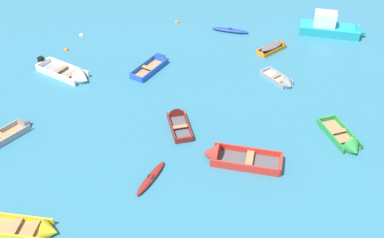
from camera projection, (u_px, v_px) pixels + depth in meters
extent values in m
cube|color=#99754C|center=(5.00, 137.00, 27.79)|extent=(2.80, 2.53, 0.10)
cube|color=gray|center=(0.00, 132.00, 27.95)|extent=(2.33, 1.90, 0.42)
cube|color=gray|center=(10.00, 139.00, 27.43)|extent=(2.33, 1.90, 0.42)
cone|color=gray|center=(26.00, 123.00, 28.61)|extent=(1.15, 1.20, 0.99)
cube|color=#937047|center=(2.00, 136.00, 27.55)|extent=(0.82, 0.91, 0.03)
cube|color=#99754C|center=(20.00, 230.00, 22.30)|extent=(3.14, 2.02, 0.11)
cube|color=yellow|center=(24.00, 219.00, 22.66)|extent=(2.92, 1.11, 0.44)
cube|color=yellow|center=(14.00, 238.00, 21.74)|extent=(2.92, 1.11, 0.44)
cone|color=yellow|center=(50.00, 231.00, 22.01)|extent=(1.04, 1.29, 1.12)
cube|color=#937047|center=(15.00, 226.00, 22.16)|extent=(0.65, 1.09, 0.03)
cube|color=#937047|center=(33.00, 229.00, 22.06)|extent=(0.65, 1.09, 0.03)
ellipsoid|color=maroon|center=(151.00, 178.00, 24.99)|extent=(2.15, 2.57, 0.26)
torus|color=black|center=(151.00, 176.00, 24.92)|extent=(0.49, 0.49, 0.06)
cube|color=gray|center=(63.00, 73.00, 33.47)|extent=(3.59, 3.52, 0.12)
cube|color=white|center=(69.00, 67.00, 33.82)|extent=(2.86, 2.75, 0.49)
cube|color=white|center=(55.00, 76.00, 32.89)|extent=(2.86, 2.75, 0.49)
cube|color=white|center=(43.00, 64.00, 34.17)|extent=(1.05, 1.09, 0.49)
cone|color=white|center=(83.00, 79.00, 32.49)|extent=(1.57, 1.58, 1.34)
cube|color=#937047|center=(60.00, 69.00, 33.38)|extent=(1.16, 1.18, 0.03)
cube|color=#937047|center=(71.00, 74.00, 32.90)|extent=(1.16, 1.18, 0.03)
cube|color=black|center=(41.00, 61.00, 34.13)|extent=(0.51, 0.51, 0.68)
cube|color=#4C4C51|center=(271.00, 50.00, 36.15)|extent=(2.50, 1.84, 0.08)
cube|color=orange|center=(268.00, 47.00, 36.33)|extent=(2.24, 1.23, 0.32)
cube|color=orange|center=(276.00, 51.00, 35.82)|extent=(2.24, 1.23, 0.32)
cube|color=orange|center=(260.00, 54.00, 35.45)|extent=(0.47, 0.77, 0.32)
cone|color=orange|center=(283.00, 44.00, 36.72)|extent=(0.89, 0.99, 0.81)
cube|color=#937047|center=(270.00, 49.00, 35.97)|extent=(0.59, 0.79, 0.03)
ellipsoid|color=#59514C|center=(272.00, 46.00, 35.92)|extent=(2.30, 1.71, 0.26)
cube|color=#99754C|center=(150.00, 70.00, 33.87)|extent=(2.90, 3.00, 0.11)
cube|color=blue|center=(143.00, 66.00, 34.01)|extent=(2.28, 2.43, 0.44)
cube|color=blue|center=(156.00, 70.00, 33.54)|extent=(2.28, 2.43, 0.44)
cube|color=blue|center=(136.00, 78.00, 32.68)|extent=(0.88, 0.84, 0.44)
cone|color=blue|center=(163.00, 58.00, 34.90)|extent=(1.30, 1.28, 1.08)
cube|color=#937047|center=(148.00, 68.00, 33.61)|extent=(0.97, 0.94, 0.03)
cube|color=#99754C|center=(339.00, 136.00, 27.92)|extent=(1.43, 2.99, 0.10)
cube|color=#288C3D|center=(348.00, 132.00, 27.97)|extent=(0.40, 3.00, 0.41)
cube|color=#288C3D|center=(330.00, 136.00, 27.68)|extent=(0.40, 3.00, 0.41)
cube|color=#288C3D|center=(326.00, 119.00, 28.95)|extent=(1.19, 0.25, 0.41)
cone|color=#288C3D|center=(354.00, 150.00, 26.64)|extent=(1.23, 0.81, 1.16)
cube|color=#937047|center=(338.00, 131.00, 27.89)|extent=(1.11, 0.43, 0.03)
cube|color=#937047|center=(346.00, 140.00, 27.23)|extent=(1.11, 0.43, 0.03)
cube|color=teal|center=(329.00, 30.00, 38.21)|extent=(5.09, 3.55, 0.72)
cone|color=teal|center=(360.00, 33.00, 37.73)|extent=(1.47, 1.69, 1.42)
cube|color=white|center=(325.00, 19.00, 37.72)|extent=(2.08, 1.83, 1.15)
cube|color=black|center=(335.00, 17.00, 37.44)|extent=(0.61, 1.10, 0.50)
cube|color=#4C4C51|center=(246.00, 162.00, 26.08)|extent=(3.97, 2.78, 0.13)
cube|color=red|center=(244.00, 168.00, 25.40)|extent=(3.59, 1.68, 0.53)
cube|color=red|center=(248.00, 151.00, 26.53)|extent=(3.59, 1.68, 0.53)
cube|color=red|center=(281.00, 164.00, 25.63)|extent=(0.73, 1.38, 0.53)
cone|color=red|center=(211.00, 154.00, 26.29)|extent=(1.39, 1.65, 1.41)
cube|color=#937047|center=(250.00, 158.00, 25.86)|extent=(0.91, 1.37, 0.03)
ellipsoid|color=navy|center=(230.00, 30.00, 38.61)|extent=(3.01, 1.91, 0.28)
torus|color=black|center=(230.00, 29.00, 38.54)|extent=(0.52, 0.52, 0.06)
cube|color=beige|center=(276.00, 79.00, 32.88)|extent=(1.76, 2.45, 0.09)
cube|color=gray|center=(281.00, 76.00, 33.03)|extent=(1.04, 2.19, 0.34)
cube|color=gray|center=(271.00, 80.00, 32.58)|extent=(1.04, 2.19, 0.34)
cube|color=gray|center=(265.00, 71.00, 33.56)|extent=(0.90, 0.48, 0.34)
cone|color=gray|center=(289.00, 85.00, 32.01)|extent=(1.06, 0.88, 0.92)
cube|color=#937047|center=(275.00, 76.00, 32.84)|extent=(0.89, 0.58, 0.03)
cube|color=#937047|center=(282.00, 80.00, 32.40)|extent=(0.89, 0.58, 0.03)
cube|color=#4C4C51|center=(180.00, 128.00, 28.51)|extent=(1.06, 2.64, 0.10)
cube|color=maroon|center=(171.00, 127.00, 28.33)|extent=(0.14, 2.72, 0.39)
cube|color=maroon|center=(188.00, 125.00, 28.52)|extent=(0.14, 2.72, 0.39)
cube|color=maroon|center=(184.00, 140.00, 27.38)|extent=(1.04, 0.14, 0.39)
cone|color=maroon|center=(175.00, 112.00, 29.50)|extent=(1.03, 0.65, 1.01)
cube|color=#937047|center=(180.00, 126.00, 28.26)|extent=(0.95, 0.31, 0.03)
sphere|color=orange|center=(66.00, 50.00, 36.28)|extent=(0.36, 0.36, 0.36)
sphere|color=silver|center=(82.00, 35.00, 38.22)|extent=(0.33, 0.33, 0.33)
sphere|color=orange|center=(177.00, 22.00, 40.11)|extent=(0.37, 0.37, 0.37)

